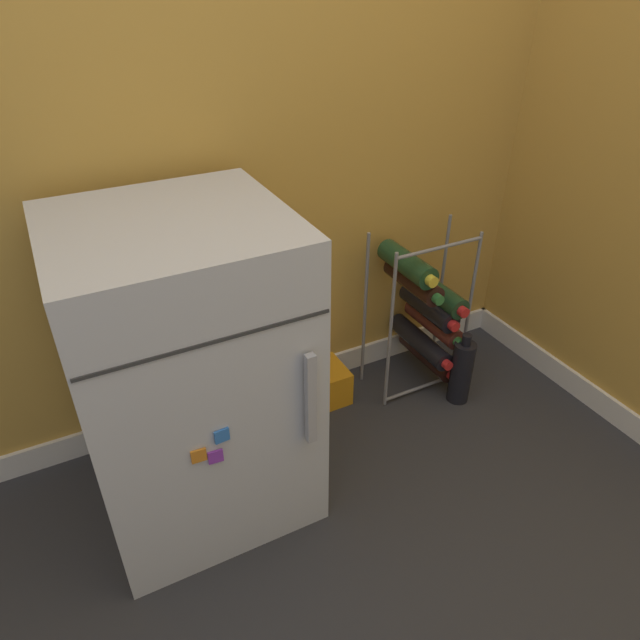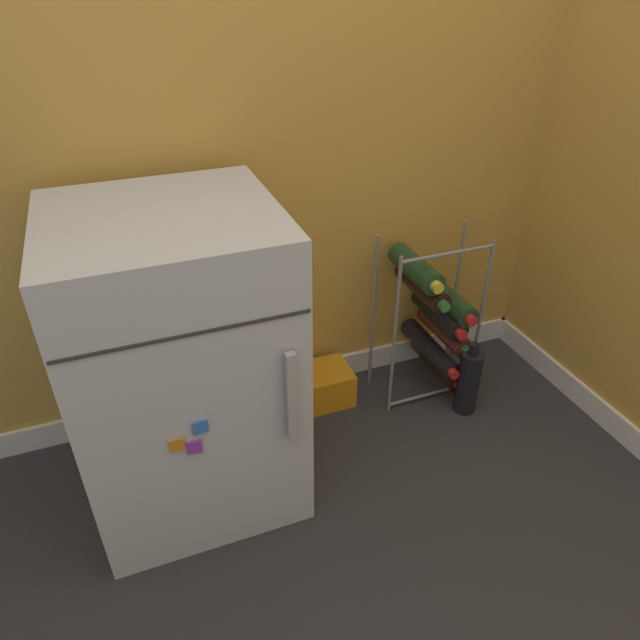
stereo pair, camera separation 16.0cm
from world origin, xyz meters
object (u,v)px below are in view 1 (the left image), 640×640
at_px(soda_box, 317,385).
at_px(loose_bottle_floor, 461,371).
at_px(mini_fridge, 190,374).
at_px(wine_rack, 424,311).

xyz_separation_m(soda_box, loose_bottle_floor, (0.46, -0.23, 0.06)).
bearing_deg(soda_box, loose_bottle_floor, -26.61).
relative_size(mini_fridge, wine_rack, 1.44).
distance_m(mini_fridge, soda_box, 0.65).
height_order(soda_box, loose_bottle_floor, loose_bottle_floor).
xyz_separation_m(wine_rack, loose_bottle_floor, (0.06, -0.17, -0.17)).
distance_m(wine_rack, loose_bottle_floor, 0.25).
relative_size(wine_rack, soda_box, 2.96).
bearing_deg(mini_fridge, wine_rack, 9.65).
relative_size(mini_fridge, soda_box, 4.27).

